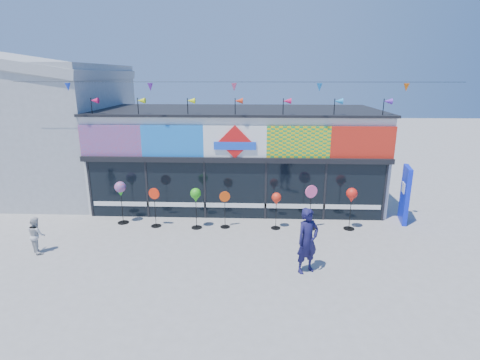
# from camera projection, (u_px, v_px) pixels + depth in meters

# --- Properties ---
(ground) EXTENTS (80.00, 80.00, 0.00)m
(ground) POSITION_uv_depth(u_px,v_px,m) (229.00, 258.00, 11.73)
(ground) COLOR gray
(ground) RESTS_ON ground
(kite_shop) EXTENTS (16.00, 5.70, 5.31)m
(kite_shop) POSITION_uv_depth(u_px,v_px,m) (238.00, 155.00, 16.89)
(kite_shop) COLOR silver
(kite_shop) RESTS_ON ground
(neighbour_building) EXTENTS (8.18, 7.20, 6.87)m
(neighbour_building) POSITION_uv_depth(u_px,v_px,m) (32.00, 125.00, 17.99)
(neighbour_building) COLOR #A8ABAD
(neighbour_building) RESTS_ON ground
(blue_sign) EXTENTS (0.38, 1.11, 2.20)m
(blue_sign) POSITION_uv_depth(u_px,v_px,m) (405.00, 194.00, 14.39)
(blue_sign) COLOR #0E23DA
(blue_sign) RESTS_ON ground
(spinner_0) EXTENTS (0.42, 0.42, 1.67)m
(spinner_0) POSITION_uv_depth(u_px,v_px,m) (120.00, 190.00, 14.16)
(spinner_0) COLOR black
(spinner_0) RESTS_ON ground
(spinner_1) EXTENTS (0.42, 0.39, 1.52)m
(spinner_1) POSITION_uv_depth(u_px,v_px,m) (155.00, 206.00, 13.98)
(spinner_1) COLOR black
(spinner_1) RESTS_ON ground
(spinner_2) EXTENTS (0.39, 0.39, 1.56)m
(spinner_2) POSITION_uv_depth(u_px,v_px,m) (196.00, 196.00, 13.71)
(spinner_2) COLOR black
(spinner_2) RESTS_ON ground
(spinner_3) EXTENTS (0.39, 0.36, 1.41)m
(spinner_3) POSITION_uv_depth(u_px,v_px,m) (225.00, 208.00, 13.91)
(spinner_3) COLOR black
(spinner_3) RESTS_ON ground
(spinner_4) EXTENTS (0.35, 0.35, 1.40)m
(spinner_4) POSITION_uv_depth(u_px,v_px,m) (276.00, 200.00, 13.70)
(spinner_4) COLOR black
(spinner_4) RESTS_ON ground
(spinner_5) EXTENTS (0.46, 0.43, 1.70)m
(spinner_5) POSITION_uv_depth(u_px,v_px,m) (310.00, 206.00, 13.72)
(spinner_5) COLOR black
(spinner_5) RESTS_ON ground
(spinner_6) EXTENTS (0.40, 0.40, 1.60)m
(spinner_6) POSITION_uv_depth(u_px,v_px,m) (352.00, 196.00, 13.60)
(spinner_6) COLOR black
(spinner_6) RESTS_ON ground
(adult_man) EXTENTS (0.85, 0.76, 1.95)m
(adult_man) POSITION_uv_depth(u_px,v_px,m) (307.00, 241.00, 10.69)
(adult_man) COLOR #161440
(adult_man) RESTS_ON ground
(child) EXTENTS (0.65, 0.65, 1.20)m
(child) POSITION_uv_depth(u_px,v_px,m) (37.00, 235.00, 11.99)
(child) COLOR beige
(child) RESTS_ON ground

